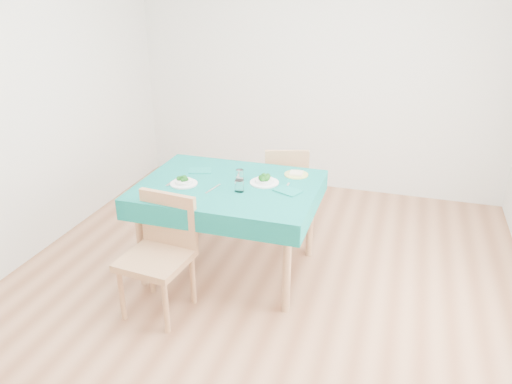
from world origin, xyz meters
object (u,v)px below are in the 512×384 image
(bowl_near, at_px, (184,181))
(table, at_px, (230,228))
(chair_near, at_px, (154,244))
(chair_far, at_px, (285,183))
(bowl_far, at_px, (264,179))
(side_plate, at_px, (296,175))

(bowl_near, bearing_deg, table, 18.04)
(chair_near, xyz_separation_m, chair_far, (0.55, 1.48, -0.07))
(table, xyz_separation_m, chair_far, (0.25, 0.80, 0.10))
(chair_near, height_order, bowl_far, chair_near)
(bowl_far, bearing_deg, table, -159.28)
(bowl_far, relative_size, side_plate, 1.16)
(chair_near, bearing_deg, bowl_near, 98.67)
(chair_far, bearing_deg, chair_near, 52.75)
(table, relative_size, side_plate, 7.02)
(chair_far, height_order, bowl_far, chair_far)
(chair_near, distance_m, bowl_far, 0.98)
(chair_far, bearing_deg, side_plate, 96.43)
(chair_near, relative_size, bowl_far, 4.91)
(chair_far, relative_size, bowl_far, 4.26)
(table, distance_m, side_plate, 0.68)
(table, distance_m, bowl_far, 0.50)
(bowl_near, height_order, side_plate, bowl_near)
(side_plate, bearing_deg, bowl_far, -129.20)
(chair_near, distance_m, side_plate, 1.28)
(table, xyz_separation_m, bowl_near, (-0.33, -0.11, 0.41))
(table, bearing_deg, chair_near, -113.78)
(chair_far, distance_m, bowl_far, 0.77)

